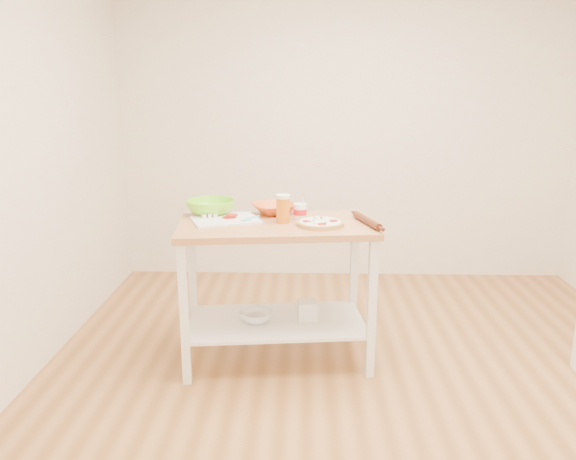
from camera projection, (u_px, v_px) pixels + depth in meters
The scene contains 13 objects.
room_shell at pixel (379, 161), 2.77m from camera, with size 4.04×4.54×2.74m.
prep_island at pixel (276, 262), 3.49m from camera, with size 1.25×0.77×0.90m.
pizza at pixel (320, 223), 3.36m from camera, with size 0.28×0.28×0.05m.
cutting_board at pixel (225, 219), 3.49m from camera, with size 0.48×0.42×0.04m.
spatula at pixel (250, 219), 3.47m from camera, with size 0.11×0.14×0.01m.
knife at pixel (223, 212), 3.64m from camera, with size 0.26×0.09×0.01m.
orange_bowl at pixel (274, 209), 3.67m from camera, with size 0.28×0.28×0.07m, color #D9501E.
green_bowl at pixel (211, 207), 3.64m from camera, with size 0.31×0.31×0.10m, color #7DE222.
beer_pint at pixel (283, 209), 3.42m from camera, with size 0.09×0.09×0.17m.
yogurt_tub at pixel (300, 211), 3.51m from camera, with size 0.08×0.08×0.18m.
rolling_pin at pixel (367, 221), 3.39m from camera, with size 0.04×0.04×0.36m, color #502212.
shelf_glass_bowl at pixel (256, 316), 3.56m from camera, with size 0.22×0.22×0.07m, color silver.
shelf_bin at pixel (307, 310), 3.60m from camera, with size 0.12×0.12×0.12m, color white.
Camera 1 is at (-0.37, -2.78, 1.71)m, focal length 35.00 mm.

